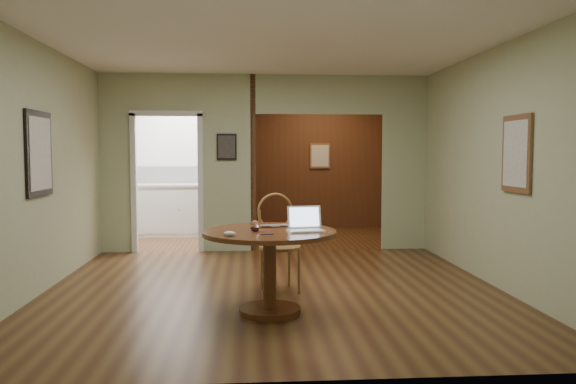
{
  "coord_description": "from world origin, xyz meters",
  "views": [
    {
      "loc": [
        -0.28,
        -6.1,
        1.51
      ],
      "look_at": [
        0.14,
        -0.2,
        1.1
      ],
      "focal_mm": 35.0,
      "sensor_mm": 36.0,
      "label": 1
    }
  ],
  "objects": [
    {
      "name": "floor",
      "position": [
        0.0,
        0.0,
        0.0
      ],
      "size": [
        5.0,
        5.0,
        0.0
      ],
      "primitive_type": "plane",
      "color": "#402212",
      "rests_on": "ground"
    },
    {
      "name": "room_shell",
      "position": [
        -0.47,
        3.1,
        1.29
      ],
      "size": [
        5.2,
        7.5,
        5.0
      ],
      "color": "white",
      "rests_on": "ground"
    },
    {
      "name": "dining_table",
      "position": [
        -0.08,
        -0.89,
        0.58
      ],
      "size": [
        1.25,
        1.25,
        0.78
      ],
      "rotation": [
        0.0,
        0.0,
        -0.05
      ],
      "color": "#5A3416",
      "rests_on": "ground"
    },
    {
      "name": "chair",
      "position": [
        0.04,
        -0.01,
        0.59
      ],
      "size": [
        0.55,
        0.55,
        1.07
      ],
      "rotation": [
        0.0,
        0.0,
        0.26
      ],
      "color": "olive",
      "rests_on": "ground"
    },
    {
      "name": "open_laptop",
      "position": [
        0.25,
        -0.92,
        0.85
      ],
      "size": [
        0.35,
        0.32,
        0.23
      ],
      "rotation": [
        0.0,
        0.0,
        0.15
      ],
      "color": "white",
      "rests_on": "dining_table"
    },
    {
      "name": "closed_laptop",
      "position": [
        -0.03,
        -0.68,
        0.8
      ],
      "size": [
        0.32,
        0.24,
        0.02
      ],
      "primitive_type": "imported",
      "rotation": [
        0.0,
        0.0,
        0.18
      ],
      "color": "#AFAFB4",
      "rests_on": "dining_table"
    },
    {
      "name": "mouse",
      "position": [
        -0.44,
        -1.23,
        0.81
      ],
      "size": [
        0.12,
        0.07,
        0.05
      ],
      "primitive_type": "ellipsoid",
      "rotation": [
        0.0,
        0.0,
        -0.07
      ],
      "color": "white",
      "rests_on": "dining_table"
    },
    {
      "name": "wine_glass",
      "position": [
        -0.22,
        -0.94,
        0.84
      ],
      "size": [
        0.1,
        0.1,
        0.11
      ],
      "primitive_type": null,
      "color": "white",
      "rests_on": "dining_table"
    },
    {
      "name": "pen",
      "position": [
        -0.11,
        -1.16,
        0.79
      ],
      "size": [
        0.12,
        0.04,
        0.01
      ],
      "primitive_type": "cylinder",
      "rotation": [
        0.0,
        1.57,
        0.31
      ],
      "color": "navy",
      "rests_on": "dining_table"
    },
    {
      "name": "kitchen_cabinet",
      "position": [
        -1.35,
        4.2,
        0.47
      ],
      "size": [
        2.06,
        0.6,
        0.94
      ],
      "color": "white",
      "rests_on": "ground"
    },
    {
      "name": "grocery_bag",
      "position": [
        -0.65,
        4.2,
        1.07
      ],
      "size": [
        0.28,
        0.25,
        0.26
      ],
      "primitive_type": "ellipsoid",
      "rotation": [
        0.0,
        0.0,
        -0.09
      ],
      "color": "tan",
      "rests_on": "kitchen_cabinet"
    }
  ]
}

